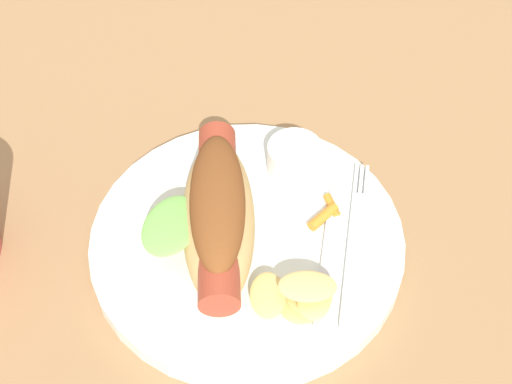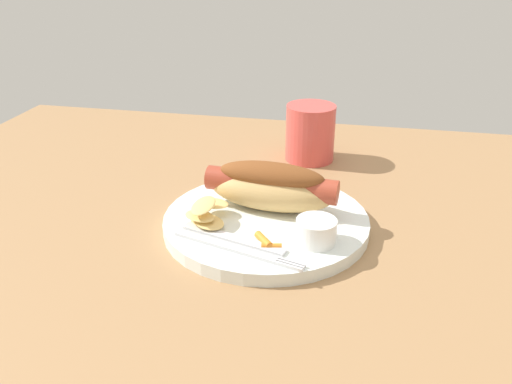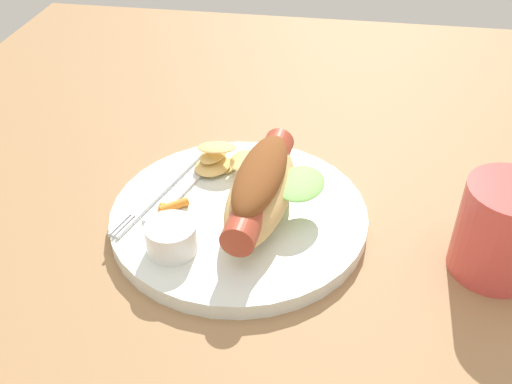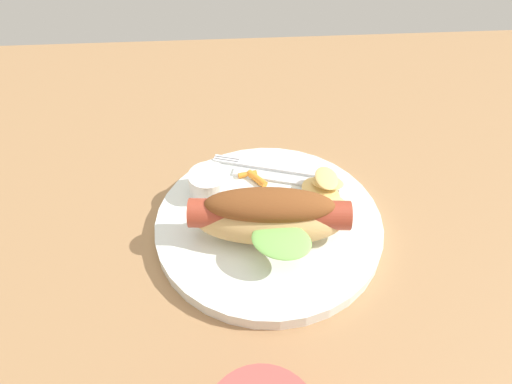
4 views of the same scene
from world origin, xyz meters
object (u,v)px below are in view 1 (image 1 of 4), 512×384
object	(u,v)px
hot_dog	(217,214)
fork	(355,244)
sauce_ramekin	(294,158)
knife	(331,254)
chips_pile	(300,295)
carrot_garnish	(326,212)
plate	(247,243)

from	to	relation	value
hot_dog	fork	xyz separation A→B (cm)	(-2.13, -10.69, -2.95)
sauce_ramekin	fork	xyz separation A→B (cm)	(-8.59, -3.52, -1.22)
knife	chips_pile	size ratio (longest dim) A/B	1.75
carrot_garnish	knife	bearing A→B (deg)	175.15
carrot_garnish	chips_pile	bearing A→B (deg)	156.61
plate	hot_dog	bearing A→B (deg)	85.43
knife	carrot_garnish	world-z (taller)	carrot_garnish
fork	carrot_garnish	xyz separation A→B (cm)	(3.33, 1.74, 0.20)
fork	knife	distance (cm)	2.20
fork	carrot_garnish	distance (cm)	3.76
plate	carrot_garnish	world-z (taller)	carrot_garnish
sauce_ramekin	chips_pile	size ratio (longest dim) A/B	0.62
hot_dog	sauce_ramekin	size ratio (longest dim) A/B	3.65
plate	chips_pile	size ratio (longest dim) A/B	3.39
knife	hot_dog	bearing A→B (deg)	88.36
fork	plate	bearing A→B (deg)	93.52
hot_dog	fork	bearing A→B (deg)	-96.11
fork	knife	world-z (taller)	same
hot_dog	sauce_ramekin	bearing A→B (deg)	-42.85
sauce_ramekin	plate	bearing A→B (deg)	143.55
plate	carrot_garnish	bearing A→B (deg)	-78.35
knife	sauce_ramekin	bearing A→B (deg)	25.31
plate	chips_pile	distance (cm)	7.73
hot_dog	knife	distance (cm)	9.53
sauce_ramekin	chips_pile	xyz separation A→B (cm)	(-13.37, 1.74, -0.13)
hot_dog	carrot_garnish	bearing A→B (deg)	-77.23
hot_dog	knife	xyz separation A→B (cm)	(-2.83, -8.60, -2.97)
sauce_ramekin	carrot_garnish	world-z (taller)	sauce_ramekin
chips_pile	plate	bearing A→B (deg)	25.16
carrot_garnish	plate	bearing A→B (deg)	101.65
fork	chips_pile	xyz separation A→B (cm)	(-4.79, 5.25, 1.09)
hot_dog	carrot_garnish	world-z (taller)	hot_dog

